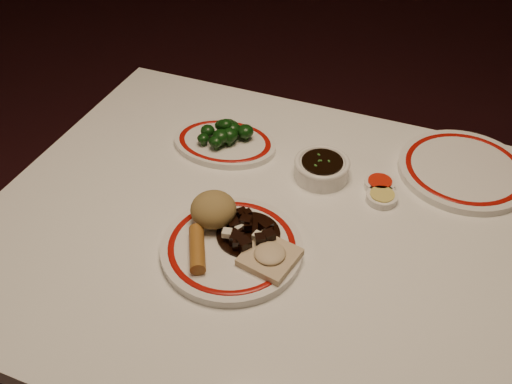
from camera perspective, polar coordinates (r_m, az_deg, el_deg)
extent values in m
cube|color=white|center=(1.12, 3.35, -4.72)|extent=(1.20, 0.90, 0.04)
cylinder|color=black|center=(1.81, -9.29, -0.07)|extent=(0.06, 0.06, 0.71)
cylinder|color=white|center=(1.06, -2.42, -5.65)|extent=(0.28, 0.28, 0.02)
torus|color=#950D07|center=(1.05, -2.44, -5.32)|extent=(0.25, 0.25, 0.00)
ellipsoid|color=olive|center=(1.08, -4.28, -1.74)|extent=(0.09, 0.09, 0.06)
cylinder|color=#A26927|center=(1.03, -5.91, -5.67)|extent=(0.07, 0.10, 0.03)
cube|color=#C5B08B|center=(1.02, 1.39, -6.54)|extent=(0.11, 0.11, 0.01)
ellipsoid|color=#C5B08B|center=(1.01, 1.40, -6.15)|extent=(0.06, 0.06, 0.02)
cylinder|color=black|center=(1.07, -0.77, -4.25)|extent=(0.12, 0.12, 0.00)
cube|color=black|center=(1.06, -1.97, -4.02)|extent=(0.03, 0.03, 0.02)
cube|color=black|center=(1.03, -1.20, -5.25)|extent=(0.03, 0.03, 0.02)
cube|color=black|center=(1.06, -0.84, -3.40)|extent=(0.02, 0.02, 0.01)
cube|color=black|center=(1.07, -1.02, -2.98)|extent=(0.02, 0.02, 0.02)
cube|color=black|center=(1.09, -1.41, -2.16)|extent=(0.02, 0.02, 0.02)
cube|color=black|center=(1.03, 0.41, -4.77)|extent=(0.03, 0.03, 0.02)
cube|color=black|center=(1.04, -1.93, -4.74)|extent=(0.02, 0.02, 0.02)
cube|color=black|center=(1.07, 1.00, -3.48)|extent=(0.03, 0.03, 0.02)
cube|color=black|center=(1.09, -0.84, -2.17)|extent=(0.02, 0.02, 0.01)
cube|color=black|center=(1.07, -2.28, -3.35)|extent=(0.03, 0.03, 0.02)
cube|color=black|center=(1.04, 1.29, -4.43)|extent=(0.03, 0.03, 0.02)
cube|color=black|center=(1.04, -1.72, -5.10)|extent=(0.03, 0.03, 0.02)
cube|color=black|center=(1.06, 1.30, -3.95)|extent=(0.02, 0.02, 0.01)
cube|color=beige|center=(1.05, -2.92, -4.12)|extent=(0.02, 0.02, 0.01)
cube|color=beige|center=(1.06, -1.81, -3.54)|extent=(0.02, 0.02, 0.01)
cube|color=beige|center=(1.04, 0.18, -4.46)|extent=(0.02, 0.02, 0.01)
torus|color=#950D07|center=(1.30, -3.15, 5.14)|extent=(0.22, 0.22, 0.00)
cylinder|color=#23471C|center=(1.28, -3.99, 4.53)|extent=(0.01, 0.01, 0.01)
ellipsoid|color=black|center=(1.27, -4.02, 5.07)|extent=(0.03, 0.03, 0.03)
cylinder|color=#23471C|center=(1.30, -1.06, 5.48)|extent=(0.01, 0.01, 0.01)
ellipsoid|color=black|center=(1.29, -1.07, 6.09)|extent=(0.04, 0.04, 0.03)
cylinder|color=#23471C|center=(1.29, -5.26, 4.89)|extent=(0.01, 0.01, 0.01)
ellipsoid|color=black|center=(1.28, -5.30, 5.36)|extent=(0.03, 0.03, 0.02)
cylinder|color=#23471C|center=(1.29, -2.66, 5.10)|extent=(0.01, 0.01, 0.01)
ellipsoid|color=black|center=(1.28, -2.68, 5.74)|extent=(0.04, 0.04, 0.03)
cylinder|color=#23471C|center=(1.29, -2.71, 4.91)|extent=(0.01, 0.01, 0.01)
ellipsoid|color=black|center=(1.28, -2.73, 5.43)|extent=(0.03, 0.03, 0.02)
cylinder|color=#23471C|center=(1.30, -3.27, 5.29)|extent=(0.01, 0.01, 0.01)
ellipsoid|color=black|center=(1.29, -3.30, 5.77)|extent=(0.03, 0.03, 0.02)
cylinder|color=#23471C|center=(1.28, -3.49, 4.91)|extent=(0.01, 0.01, 0.01)
ellipsoid|color=black|center=(1.27, -3.53, 5.59)|extent=(0.04, 0.04, 0.03)
cylinder|color=#23471C|center=(1.33, -2.68, 6.26)|extent=(0.01, 0.01, 0.01)
ellipsoid|color=black|center=(1.32, -2.70, 6.79)|extent=(0.03, 0.03, 0.02)
cylinder|color=#23471C|center=(1.30, -3.21, 5.28)|extent=(0.01, 0.01, 0.01)
ellipsoid|color=black|center=(1.29, -3.23, 5.81)|extent=(0.03, 0.03, 0.02)
cylinder|color=#23471C|center=(1.31, -4.82, 5.58)|extent=(0.01, 0.01, 0.01)
ellipsoid|color=black|center=(1.30, -4.86, 6.13)|extent=(0.03, 0.03, 0.03)
cylinder|color=#23471C|center=(1.30, -2.84, 5.36)|extent=(0.01, 0.01, 0.01)
ellipsoid|color=black|center=(1.29, -2.87, 5.93)|extent=(0.04, 0.04, 0.03)
cylinder|color=#23471C|center=(1.30, -2.50, 5.40)|extent=(0.01, 0.01, 0.01)
ellipsoid|color=black|center=(1.29, -2.52, 5.87)|extent=(0.03, 0.03, 0.02)
cylinder|color=#23471C|center=(1.30, -2.33, 5.65)|extent=(0.01, 0.01, 0.02)
ellipsoid|color=black|center=(1.29, -2.36, 6.33)|extent=(0.04, 0.04, 0.03)
cylinder|color=#23471C|center=(1.29, -2.44, 5.25)|extent=(0.01, 0.01, 0.01)
ellipsoid|color=black|center=(1.29, -2.46, 5.78)|extent=(0.03, 0.03, 0.02)
cylinder|color=#23471C|center=(1.32, -2.51, 5.95)|extent=(0.01, 0.01, 0.01)
ellipsoid|color=black|center=(1.31, -2.53, 6.51)|extent=(0.04, 0.04, 0.03)
cylinder|color=#23471C|center=(1.32, -2.82, 6.10)|extent=(0.01, 0.01, 0.01)
ellipsoid|color=black|center=(1.31, -2.84, 6.67)|extent=(0.03, 0.03, 0.03)
ellipsoid|color=black|center=(1.30, -3.27, 6.67)|extent=(0.02, 0.02, 0.02)
ellipsoid|color=black|center=(1.29, -3.32, 6.78)|extent=(0.03, 0.03, 0.02)
ellipsoid|color=black|center=(1.29, -3.05, 6.77)|extent=(0.03, 0.03, 0.02)
ellipsoid|color=black|center=(1.30, -3.52, 6.68)|extent=(0.03, 0.03, 0.02)
cylinder|color=white|center=(1.22, 6.58, 2.25)|extent=(0.12, 0.12, 0.04)
cylinder|color=black|center=(1.21, 6.65, 3.02)|extent=(0.09, 0.09, 0.00)
cylinder|color=white|center=(1.22, 12.24, 0.74)|extent=(0.06, 0.06, 0.02)
cylinder|color=#B71B0B|center=(1.21, 12.30, 1.08)|extent=(0.05, 0.05, 0.00)
cylinder|color=white|center=(1.19, 12.46, -0.54)|extent=(0.06, 0.06, 0.02)
cylinder|color=#D7C658|center=(1.18, 12.52, -0.20)|extent=(0.05, 0.05, 0.00)
cylinder|color=white|center=(1.31, 20.05, 2.08)|extent=(0.31, 0.31, 0.02)
torus|color=#950D07|center=(1.30, 20.13, 2.35)|extent=(0.27, 0.27, 0.00)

